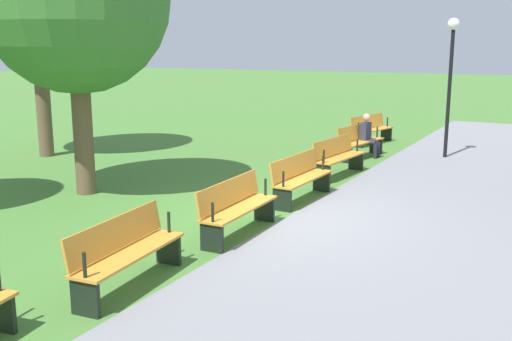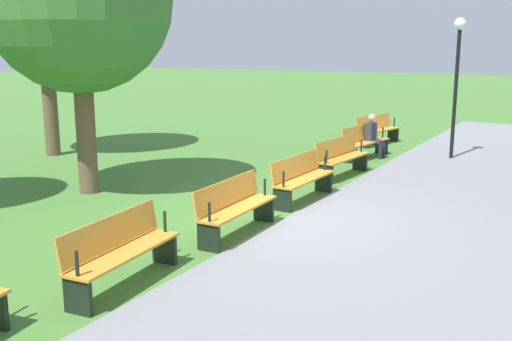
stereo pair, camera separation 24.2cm
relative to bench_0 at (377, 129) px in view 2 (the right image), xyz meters
name	(u,v)px [view 2 (the right image)]	position (x,y,z in m)	size (l,w,h in m)	color
ground_plane	(276,216)	(8.65, 1.01, -0.48)	(120.00, 120.00, 0.00)	#477A33
path_paving	(407,237)	(8.65, 3.39, -0.47)	(31.90, 4.37, 0.01)	gray
bench_0	(377,129)	(0.00, 0.00, 0.00)	(1.96, 0.87, 0.89)	orange
bench_1	(365,141)	(2.45, 0.46, 0.00)	(1.95, 0.76, 0.89)	orange
bench_2	(341,156)	(4.92, 0.77, 0.00)	(1.93, 0.65, 0.89)	orange
bench_3	(301,177)	(7.41, 0.92, 0.00)	(1.91, 0.53, 0.89)	orange
bench_4	(235,206)	(9.90, 0.92, 0.00)	(1.91, 0.53, 0.89)	orange
bench_5	(120,249)	(12.38, 0.77, 0.00)	(1.93, 0.65, 0.89)	orange
person_seated	(374,135)	(2.23, 0.64, 0.16)	(0.38, 0.56, 1.20)	#2D3347
lamp_post	(458,61)	(1.24, 2.53, 2.15)	(0.32, 0.32, 3.74)	black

